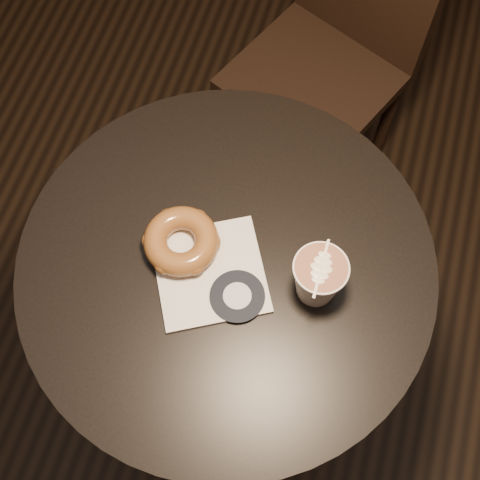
# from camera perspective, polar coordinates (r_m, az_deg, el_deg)

# --- Properties ---
(cafe_table) EXTENTS (0.70, 0.70, 0.75)m
(cafe_table) POSITION_cam_1_polar(r_m,az_deg,el_deg) (1.29, -1.01, -5.27)
(cafe_table) COLOR black
(cafe_table) RESTS_ON ground
(chair) EXTENTS (0.49, 0.49, 0.94)m
(chair) POSITION_cam_1_polar(r_m,az_deg,el_deg) (1.69, 8.55, 17.32)
(chair) COLOR black
(chair) RESTS_ON ground
(pastry_bag) EXTENTS (0.23, 0.23, 0.01)m
(pastry_bag) POSITION_cam_1_polar(r_m,az_deg,el_deg) (1.10, -2.56, -2.82)
(pastry_bag) COLOR silver
(pastry_bag) RESTS_ON cafe_table
(doughnut) EXTENTS (0.12, 0.12, 0.04)m
(doughnut) POSITION_cam_1_polar(r_m,az_deg,el_deg) (1.09, -5.04, -0.09)
(doughnut) COLOR brown
(doughnut) RESTS_ON pastry_bag
(latte_cup) EXTENTS (0.09, 0.09, 0.10)m
(latte_cup) POSITION_cam_1_polar(r_m,az_deg,el_deg) (1.05, 6.68, -3.31)
(latte_cup) COLOR white
(latte_cup) RESTS_ON cafe_table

